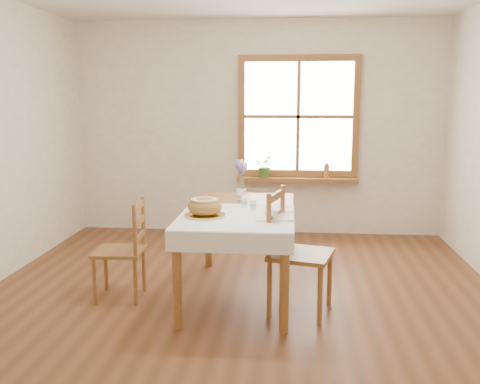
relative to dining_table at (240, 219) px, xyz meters
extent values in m
plane|color=brown|center=(0.00, -0.30, -0.66)|extent=(5.00, 5.00, 0.00)
cube|color=white|center=(0.00, 2.20, 0.64)|extent=(4.50, 0.10, 2.60)
cube|color=white|center=(0.00, -2.80, 0.64)|extent=(4.50, 0.10, 2.60)
cube|color=#9D6330|center=(0.50, 2.16, 1.48)|extent=(1.46, 0.08, 0.08)
cube|color=#9D6330|center=(0.50, 2.16, 0.10)|extent=(1.46, 0.08, 0.08)
cube|color=#9D6330|center=(-0.19, 2.16, 0.79)|extent=(0.08, 0.08, 1.30)
cube|color=#9D6330|center=(1.19, 2.16, 0.79)|extent=(0.08, 0.08, 1.30)
cube|color=#9D6330|center=(0.50, 2.16, 0.79)|extent=(0.04, 0.06, 1.30)
cube|color=#9D6330|center=(0.50, 2.16, 0.79)|extent=(1.30, 0.06, 0.04)
cube|color=white|center=(0.50, 2.19, 0.79)|extent=(1.30, 0.01, 1.30)
cube|color=#9D6330|center=(0.50, 2.10, 0.03)|extent=(1.46, 0.20, 0.05)
cube|color=#9D6330|center=(0.00, 0.00, 0.06)|extent=(0.90, 1.60, 0.05)
cylinder|color=#9D6330|center=(-0.39, -0.74, -0.31)|extent=(0.07, 0.07, 0.70)
cylinder|color=#9D6330|center=(0.39, -0.74, -0.31)|extent=(0.07, 0.07, 0.70)
cylinder|color=#9D6330|center=(-0.39, 0.74, -0.31)|extent=(0.07, 0.07, 0.70)
cylinder|color=#9D6330|center=(0.39, 0.74, -0.31)|extent=(0.07, 0.07, 0.70)
cube|color=white|center=(0.00, -0.30, 0.09)|extent=(0.91, 0.99, 0.01)
cylinder|color=white|center=(-0.25, -0.33, 0.10)|extent=(0.39, 0.39, 0.02)
ellipsoid|color=olive|center=(-0.25, -0.33, 0.19)|extent=(0.27, 0.27, 0.15)
cube|color=white|center=(0.30, -0.35, 0.10)|extent=(0.32, 0.28, 0.01)
cylinder|color=white|center=(0.11, -0.06, 0.14)|extent=(0.06, 0.06, 0.09)
cylinder|color=white|center=(0.03, 0.04, 0.15)|extent=(0.06, 0.06, 0.10)
cylinder|color=white|center=(-0.03, 0.41, 0.13)|extent=(0.11, 0.11, 0.09)
imported|color=#376B2B|center=(0.11, 2.10, 0.15)|extent=(0.31, 0.33, 0.21)
cylinder|color=#B66621|center=(0.85, 2.10, 0.14)|extent=(0.07, 0.07, 0.18)
camera|label=1|loc=(0.42, -4.40, 1.03)|focal=40.00mm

